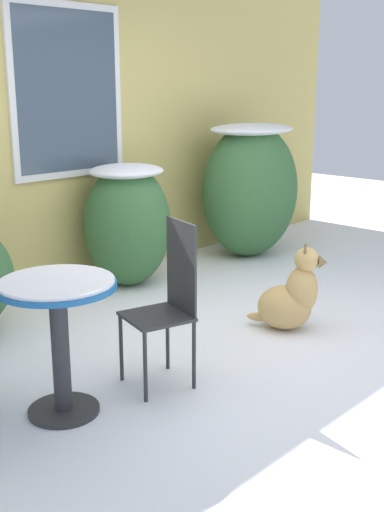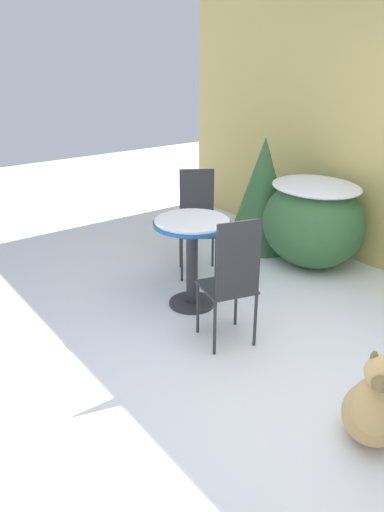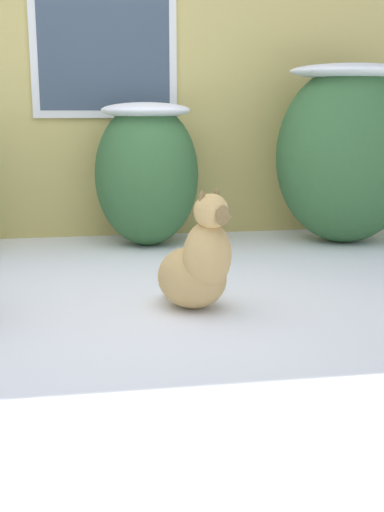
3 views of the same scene
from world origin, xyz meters
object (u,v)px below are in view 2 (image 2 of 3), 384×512
Objects in this scene: patio_chair_near_table at (197,220)px; dog at (375,408)px; patio_table at (192,243)px; patio_chair_far_side at (232,280)px.

patio_chair_near_table reaches higher than dog.
patio_table is 1.19× the size of dog.
patio_table is 0.73m from patio_chair_near_table.
dog is at bearing -5.33° from patio_table.
patio_table is 1.98m from dog.
patio_table is at bearing -97.36° from patio_chair_near_table.
patio_chair_far_side reaches higher than dog.
patio_table is at bearing 142.69° from dog.
patio_chair_far_side is at bearing -83.51° from patio_chair_near_table.
patio_table is 0.77× the size of patio_chair_far_side.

